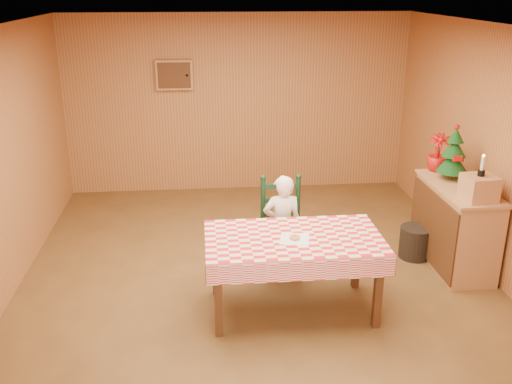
{
  "coord_description": "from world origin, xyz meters",
  "views": [
    {
      "loc": [
        -0.53,
        -5.3,
        2.98
      ],
      "look_at": [
        0.0,
        0.2,
        0.95
      ],
      "focal_mm": 40.0,
      "sensor_mm": 36.0,
      "label": 1
    }
  ],
  "objects_px": {
    "seated_child": "(282,226)",
    "christmas_tree": "(454,154)",
    "shelf_unit": "(454,226)",
    "dining_table": "(293,245)",
    "storage_bin": "(415,242)",
    "crate": "(479,188)",
    "ladder_chair": "(281,229)"
  },
  "relations": [
    {
      "from": "seated_child",
      "to": "christmas_tree",
      "type": "bearing_deg",
      "value": -171.52
    },
    {
      "from": "shelf_unit",
      "to": "christmas_tree",
      "type": "xyz_separation_m",
      "value": [
        0.01,
        0.25,
        0.74
      ]
    },
    {
      "from": "dining_table",
      "to": "seated_child",
      "type": "relative_size",
      "value": 1.47
    },
    {
      "from": "christmas_tree",
      "to": "storage_bin",
      "type": "relative_size",
      "value": 1.7
    },
    {
      "from": "seated_child",
      "to": "shelf_unit",
      "type": "xyz_separation_m",
      "value": [
        1.92,
        0.04,
        -0.1
      ]
    },
    {
      "from": "seated_child",
      "to": "crate",
      "type": "bearing_deg",
      "value": 169.36
    },
    {
      "from": "ladder_chair",
      "to": "storage_bin",
      "type": "height_order",
      "value": "ladder_chair"
    },
    {
      "from": "christmas_tree",
      "to": "storage_bin",
      "type": "bearing_deg",
      "value": -173.4
    },
    {
      "from": "crate",
      "to": "storage_bin",
      "type": "relative_size",
      "value": 0.82
    },
    {
      "from": "shelf_unit",
      "to": "christmas_tree",
      "type": "height_order",
      "value": "christmas_tree"
    },
    {
      "from": "ladder_chair",
      "to": "storage_bin",
      "type": "bearing_deg",
      "value": 6.86
    },
    {
      "from": "dining_table",
      "to": "storage_bin",
      "type": "bearing_deg",
      "value": 31.67
    },
    {
      "from": "shelf_unit",
      "to": "crate",
      "type": "xyz_separation_m",
      "value": [
        0.01,
        -0.4,
        0.59
      ]
    },
    {
      "from": "ladder_chair",
      "to": "christmas_tree",
      "type": "bearing_deg",
      "value": 6.82
    },
    {
      "from": "seated_child",
      "to": "shelf_unit",
      "type": "bearing_deg",
      "value": -178.87
    },
    {
      "from": "seated_child",
      "to": "christmas_tree",
      "type": "xyz_separation_m",
      "value": [
        1.93,
        0.29,
        0.65
      ]
    },
    {
      "from": "crate",
      "to": "shelf_unit",
      "type": "bearing_deg",
      "value": 91.23
    },
    {
      "from": "ladder_chair",
      "to": "storage_bin",
      "type": "relative_size",
      "value": 2.95
    },
    {
      "from": "storage_bin",
      "to": "ladder_chair",
      "type": "bearing_deg",
      "value": -173.14
    },
    {
      "from": "christmas_tree",
      "to": "storage_bin",
      "type": "xyz_separation_m",
      "value": [
        -0.34,
        -0.04,
        -1.03
      ]
    },
    {
      "from": "dining_table",
      "to": "storage_bin",
      "type": "xyz_separation_m",
      "value": [
        1.58,
        0.98,
        -0.5
      ]
    },
    {
      "from": "ladder_chair",
      "to": "christmas_tree",
      "type": "height_order",
      "value": "christmas_tree"
    },
    {
      "from": "crate",
      "to": "storage_bin",
      "type": "height_order",
      "value": "crate"
    },
    {
      "from": "dining_table",
      "to": "shelf_unit",
      "type": "relative_size",
      "value": 1.34
    },
    {
      "from": "storage_bin",
      "to": "crate",
      "type": "bearing_deg",
      "value": -60.56
    },
    {
      "from": "ladder_chair",
      "to": "shelf_unit",
      "type": "height_order",
      "value": "ladder_chair"
    },
    {
      "from": "dining_table",
      "to": "crate",
      "type": "distance_m",
      "value": 2.0
    },
    {
      "from": "crate",
      "to": "storage_bin",
      "type": "xyz_separation_m",
      "value": [
        -0.34,
        0.61,
        -0.87
      ]
    },
    {
      "from": "ladder_chair",
      "to": "storage_bin",
      "type": "xyz_separation_m",
      "value": [
        1.58,
        0.19,
        -0.32
      ]
    },
    {
      "from": "dining_table",
      "to": "seated_child",
      "type": "distance_m",
      "value": 0.74
    },
    {
      "from": "seated_child",
      "to": "ladder_chair",
      "type": "bearing_deg",
      "value": -90.0
    },
    {
      "from": "dining_table",
      "to": "seated_child",
      "type": "xyz_separation_m",
      "value": [
        -0.0,
        0.73,
        -0.13
      ]
    }
  ]
}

